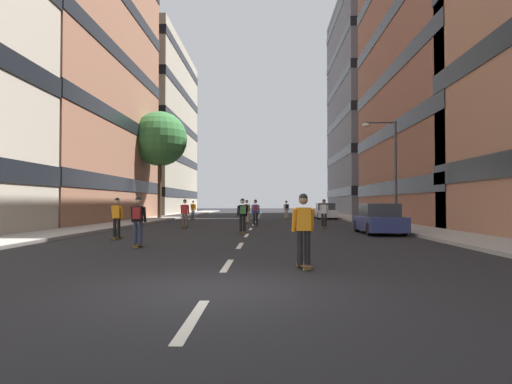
{
  "coord_description": "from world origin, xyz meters",
  "views": [
    {
      "loc": [
        1.0,
        -7.84,
        1.56
      ],
      "look_at": [
        0.0,
        29.81,
        2.49
      ],
      "focal_mm": 30.66,
      "sensor_mm": 36.0,
      "label": 1
    }
  ],
  "objects_px": {
    "street_tree_near": "(160,139)",
    "skater_2": "(303,227)",
    "skater_8": "(117,216)",
    "parked_car_near": "(379,220)",
    "skater_1": "(243,213)",
    "skater_5": "(193,209)",
    "skater_6": "(138,218)",
    "skater_9": "(324,212)",
    "streetlamp_right": "(390,161)",
    "skater_0": "(247,210)",
    "skater_3": "(255,211)",
    "parked_car_mid": "(325,212)",
    "skater_4": "(185,212)",
    "skater_7": "(286,208)"
  },
  "relations": [
    {
      "from": "street_tree_near",
      "to": "skater_2",
      "type": "distance_m",
      "value": 33.25
    },
    {
      "from": "skater_8",
      "to": "street_tree_near",
      "type": "bearing_deg",
      "value": 99.53
    },
    {
      "from": "parked_car_near",
      "to": "skater_1",
      "type": "xyz_separation_m",
      "value": [
        -6.84,
        0.05,
        0.32
      ]
    },
    {
      "from": "skater_5",
      "to": "parked_car_near",
      "type": "bearing_deg",
      "value": -57.2
    },
    {
      "from": "skater_1",
      "to": "skater_6",
      "type": "xyz_separation_m",
      "value": [
        -3.27,
        -6.91,
        0.0
      ]
    },
    {
      "from": "parked_car_near",
      "to": "skater_9",
      "type": "height_order",
      "value": "skater_9"
    },
    {
      "from": "skater_8",
      "to": "skater_9",
      "type": "xyz_separation_m",
      "value": [
        9.93,
        8.44,
        0.0
      ]
    },
    {
      "from": "skater_9",
      "to": "streetlamp_right",
      "type": "bearing_deg",
      "value": 2.86
    },
    {
      "from": "street_tree_near",
      "to": "skater_6",
      "type": "distance_m",
      "value": 27.3
    },
    {
      "from": "street_tree_near",
      "to": "skater_0",
      "type": "bearing_deg",
      "value": -41.58
    },
    {
      "from": "parked_car_near",
      "to": "street_tree_near",
      "type": "height_order",
      "value": "street_tree_near"
    },
    {
      "from": "skater_8",
      "to": "skater_6",
      "type": "bearing_deg",
      "value": -60.35
    },
    {
      "from": "streetlamp_right",
      "to": "skater_3",
      "type": "height_order",
      "value": "streetlamp_right"
    },
    {
      "from": "parked_car_near",
      "to": "skater_1",
      "type": "relative_size",
      "value": 2.47
    },
    {
      "from": "streetlamp_right",
      "to": "skater_9",
      "type": "height_order",
      "value": "streetlamp_right"
    },
    {
      "from": "parked_car_mid",
      "to": "skater_3",
      "type": "bearing_deg",
      "value": -115.59
    },
    {
      "from": "parked_car_near",
      "to": "skater_6",
      "type": "height_order",
      "value": "skater_6"
    },
    {
      "from": "skater_2",
      "to": "skater_5",
      "type": "height_order",
      "value": "same"
    },
    {
      "from": "skater_4",
      "to": "skater_5",
      "type": "relative_size",
      "value": 1.0
    },
    {
      "from": "streetlamp_right",
      "to": "skater_6",
      "type": "height_order",
      "value": "streetlamp_right"
    },
    {
      "from": "skater_8",
      "to": "streetlamp_right",
      "type": "bearing_deg",
      "value": 31.63
    },
    {
      "from": "skater_1",
      "to": "skater_6",
      "type": "relative_size",
      "value": 1.0
    },
    {
      "from": "parked_car_near",
      "to": "streetlamp_right",
      "type": "height_order",
      "value": "streetlamp_right"
    },
    {
      "from": "skater_0",
      "to": "skater_9",
      "type": "bearing_deg",
      "value": -51.58
    },
    {
      "from": "skater_4",
      "to": "parked_car_near",
      "type": "bearing_deg",
      "value": -24.27
    },
    {
      "from": "skater_3",
      "to": "streetlamp_right",
      "type": "bearing_deg",
      "value": -12.44
    },
    {
      "from": "parked_car_mid",
      "to": "parked_car_near",
      "type": "bearing_deg",
      "value": -90.0
    },
    {
      "from": "skater_2",
      "to": "skater_6",
      "type": "height_order",
      "value": "same"
    },
    {
      "from": "skater_5",
      "to": "skater_7",
      "type": "bearing_deg",
      "value": 4.43
    },
    {
      "from": "skater_2",
      "to": "skater_6",
      "type": "relative_size",
      "value": 1.0
    },
    {
      "from": "streetlamp_right",
      "to": "skater_6",
      "type": "bearing_deg",
      "value": -135.24
    },
    {
      "from": "skater_4",
      "to": "street_tree_near",
      "type": "bearing_deg",
      "value": 109.82
    },
    {
      "from": "skater_1",
      "to": "skater_8",
      "type": "distance_m",
      "value": 6.28
    },
    {
      "from": "streetlamp_right",
      "to": "skater_6",
      "type": "relative_size",
      "value": 3.65
    },
    {
      "from": "skater_9",
      "to": "skater_3",
      "type": "bearing_deg",
      "value": 154.37
    },
    {
      "from": "parked_car_near",
      "to": "skater_0",
      "type": "height_order",
      "value": "skater_0"
    },
    {
      "from": "parked_car_near",
      "to": "skater_9",
      "type": "xyz_separation_m",
      "value": [
        -2.1,
        4.95,
        0.29
      ]
    },
    {
      "from": "streetlamp_right",
      "to": "parked_car_near",
      "type": "bearing_deg",
      "value": -111.22
    },
    {
      "from": "skater_3",
      "to": "skater_9",
      "type": "bearing_deg",
      "value": -25.63
    },
    {
      "from": "skater_2",
      "to": "skater_7",
      "type": "xyz_separation_m",
      "value": [
        0.98,
        32.09,
        0.03
      ]
    },
    {
      "from": "streetlamp_right",
      "to": "skater_2",
      "type": "height_order",
      "value": "streetlamp_right"
    },
    {
      "from": "skater_4",
      "to": "skater_9",
      "type": "distance_m",
      "value": 8.59
    },
    {
      "from": "skater_6",
      "to": "skater_8",
      "type": "xyz_separation_m",
      "value": [
        -1.92,
        3.37,
        -0.03
      ]
    },
    {
      "from": "skater_1",
      "to": "skater_6",
      "type": "distance_m",
      "value": 7.65
    },
    {
      "from": "parked_car_near",
      "to": "parked_car_mid",
      "type": "xyz_separation_m",
      "value": [
        0.0,
        20.33,
        0.0
      ]
    },
    {
      "from": "skater_4",
      "to": "skater_5",
      "type": "bearing_deg",
      "value": 97.79
    },
    {
      "from": "skater_2",
      "to": "skater_4",
      "type": "bearing_deg",
      "value": 109.95
    },
    {
      "from": "skater_4",
      "to": "skater_7",
      "type": "height_order",
      "value": "same"
    },
    {
      "from": "streetlamp_right",
      "to": "skater_4",
      "type": "height_order",
      "value": "streetlamp_right"
    },
    {
      "from": "skater_5",
      "to": "skater_7",
      "type": "xyz_separation_m",
      "value": [
        9.0,
        0.7,
        0.03
      ]
    }
  ]
}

